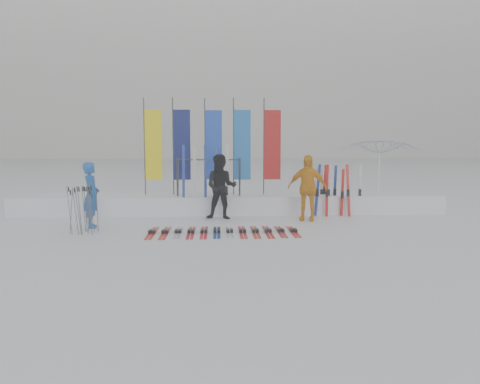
{
  "coord_description": "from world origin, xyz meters",
  "views": [
    {
      "loc": [
        -0.41,
        -10.88,
        2.3
      ],
      "look_at": [
        0.2,
        1.6,
        1.0
      ],
      "focal_mm": 35.0,
      "sensor_mm": 36.0,
      "label": 1
    }
  ],
  "objects": [
    {
      "name": "upright_skis",
      "position": [
        3.15,
        4.13,
        0.79
      ],
      "size": [
        1.7,
        1.19,
        1.68
      ],
      "color": "navy",
      "rests_on": "ground"
    },
    {
      "name": "pole_cluster",
      "position": [
        -3.81,
        1.12,
        0.6
      ],
      "size": [
        0.71,
        0.65,
        1.25
      ],
      "color": "#595B60",
      "rests_on": "ground"
    },
    {
      "name": "snow_bank",
      "position": [
        0.0,
        4.6,
        0.3
      ],
      "size": [
        14.0,
        1.6,
        0.6
      ],
      "primitive_type": "cube",
      "color": "white",
      "rests_on": "ground"
    },
    {
      "name": "ski_rack",
      "position": [
        -0.68,
        4.2,
        1.38
      ],
      "size": [
        2.04,
        0.8,
        1.23
      ],
      "color": "#383A3F",
      "rests_on": "ground"
    },
    {
      "name": "tent_canopy",
      "position": [
        5.2,
        5.07,
        1.27
      ],
      "size": [
        3.66,
        3.69,
        2.54
      ],
      "primitive_type": "imported",
      "rotation": [
        0.0,
        0.0,
        -0.4
      ],
      "color": "white",
      "rests_on": "ground"
    },
    {
      "name": "person_blue",
      "position": [
        -3.85,
        1.97,
        0.9
      ],
      "size": [
        0.6,
        0.75,
        1.8
      ],
      "primitive_type": "imported",
      "rotation": [
        0.0,
        0.0,
        1.85
      ],
      "color": "#1E59AF",
      "rests_on": "ground"
    },
    {
      "name": "person_yellow",
      "position": [
        2.27,
        2.9,
        0.98
      ],
      "size": [
        1.24,
        0.81,
        1.96
      ],
      "primitive_type": "imported",
      "rotation": [
        0.0,
        0.0,
        -0.31
      ],
      "color": "orange",
      "rests_on": "ground"
    },
    {
      "name": "ground",
      "position": [
        0.0,
        0.0,
        0.0
      ],
      "size": [
        120.0,
        120.0,
        0.0
      ],
      "primitive_type": "plane",
      "color": "white",
      "rests_on": "ground"
    },
    {
      "name": "feather_flags",
      "position": [
        -0.58,
        4.73,
        2.24
      ],
      "size": [
        4.53,
        0.24,
        3.2
      ],
      "color": "#383A3F",
      "rests_on": "ground"
    },
    {
      "name": "person_black",
      "position": [
        -0.29,
        3.23,
        0.99
      ],
      "size": [
        1.06,
        0.89,
        1.97
      ],
      "primitive_type": "imported",
      "rotation": [
        0.0,
        0.0,
        -0.15
      ],
      "color": "black",
      "rests_on": "ground"
    },
    {
      "name": "ski_row",
      "position": [
        -0.28,
        1.05,
        0.04
      ],
      "size": [
        3.82,
        1.7,
        0.07
      ],
      "color": "red",
      "rests_on": "ground"
    }
  ]
}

